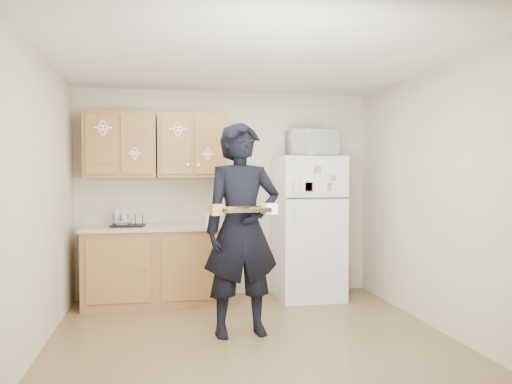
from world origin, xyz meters
TOP-DOWN VIEW (x-y plane):
  - floor at (0.00, 0.00)m, footprint 3.60×3.60m
  - ceiling at (0.00, 0.00)m, footprint 3.60×3.60m
  - wall_back at (0.00, 1.80)m, footprint 3.60×0.04m
  - wall_front at (0.00, -1.80)m, footprint 3.60×0.04m
  - wall_left at (-1.80, 0.00)m, footprint 0.04×3.60m
  - wall_right at (1.80, 0.00)m, footprint 0.04×3.60m
  - refrigerator at (0.95, 1.43)m, footprint 0.75×0.70m
  - base_cabinet at (-0.85, 1.48)m, footprint 1.60×0.60m
  - countertop at (-0.85, 1.48)m, footprint 1.64×0.64m
  - upper_cab_left at (-1.25, 1.61)m, footprint 0.80×0.33m
  - upper_cab_right at (-0.43, 1.61)m, footprint 0.80×0.33m
  - cereal_box at (1.47, 1.67)m, footprint 0.20×0.07m
  - person at (-0.06, 0.20)m, footprint 0.77×0.55m
  - baking_tray at (-0.10, -0.10)m, footprint 0.44×0.35m
  - pizza_front_left at (-0.18, -0.18)m, footprint 0.14×0.14m
  - pizza_front_right at (0.01, -0.15)m, footprint 0.14×0.14m
  - pizza_back_left at (-0.20, -0.04)m, footprint 0.14×0.14m
  - microwave at (0.97, 1.38)m, footprint 0.57×0.39m
  - foil_pan at (0.90, 1.41)m, footprint 0.34×0.27m
  - dish_rack at (-1.16, 1.47)m, footprint 0.39×0.31m
  - bowl at (-1.22, 1.47)m, footprint 0.23×0.23m
  - soap_bottle at (-0.27, 1.38)m, footprint 0.10×0.10m

SIDE VIEW (x-z plane):
  - floor at x=0.00m, z-range 0.00..0.00m
  - cereal_box at x=1.47m, z-range 0.00..0.32m
  - base_cabinet at x=-0.85m, z-range 0.00..0.86m
  - refrigerator at x=0.95m, z-range 0.00..1.70m
  - countertop at x=-0.85m, z-range 0.86..0.90m
  - bowl at x=-1.22m, z-range 0.92..0.97m
  - dish_rack at x=-1.16m, z-range 0.90..1.05m
  - person at x=-0.06m, z-range 0.00..1.96m
  - soap_bottle at x=-0.27m, z-range 0.90..1.09m
  - baking_tray at x=-0.10m, z-range 1.16..1.20m
  - pizza_front_left at x=-0.18m, z-range 1.19..1.20m
  - pizza_front_right at x=0.01m, z-range 1.19..1.20m
  - pizza_back_left at x=-0.20m, z-range 1.19..1.20m
  - wall_back at x=0.00m, z-range 0.00..2.50m
  - wall_front at x=0.00m, z-range 0.00..2.50m
  - wall_left at x=-1.80m, z-range 0.00..2.50m
  - wall_right at x=1.80m, z-range 0.00..2.50m
  - upper_cab_left at x=-1.25m, z-range 1.45..2.20m
  - upper_cab_right at x=-0.43m, z-range 1.45..2.20m
  - microwave at x=0.97m, z-range 1.70..2.01m
  - foil_pan at x=0.90m, z-range 2.01..2.08m
  - ceiling at x=0.00m, z-range 2.50..2.50m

